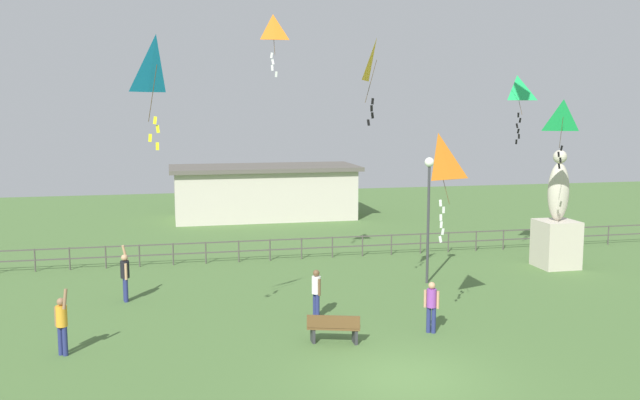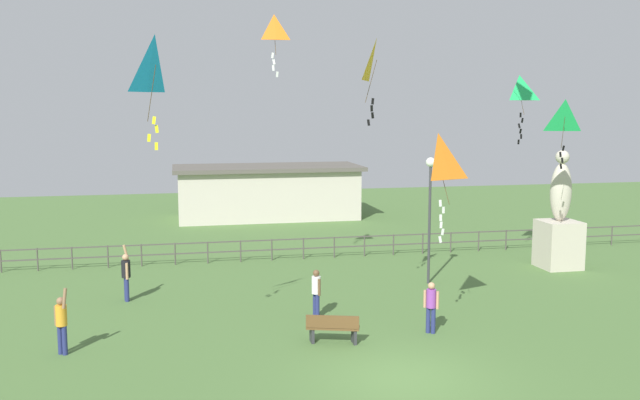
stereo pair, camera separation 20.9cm
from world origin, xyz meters
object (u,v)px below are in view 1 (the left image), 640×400
Objects in this scene: kite_4 at (517,92)px; person_0 at (125,274)px; kite_1 at (273,32)px; kite_6 at (438,161)px; person_1 at (62,322)px; kite_2 at (157,68)px; park_bench at (334,328)px; person_2 at (431,304)px; statue_monument at (557,229)px; lamppost at (429,193)px; person_3 at (316,290)px; kite_3 at (563,119)px; kite_0 at (376,62)px.

person_0 is at bearing -171.59° from kite_4.
kite_1 is 8.25m from kite_6.
kite_1 reaches higher than person_1.
kite_2 is 16.72m from kite_4.
kite_1 is at bearing 95.38° from park_bench.
kite_1 reaches higher than person_2.
statue_monument is 3.18× the size of park_bench.
lamppost is 1.49× the size of kite_6.
kite_3 is (9.54, 1.80, 5.37)m from person_3.
person_3 is 0.48× the size of kite_6.
kite_1 is 8.44m from kite_2.
person_1 is (-12.47, -5.27, -2.53)m from lamppost.
kite_4 is (17.09, 7.42, 6.37)m from person_1.
kite_2 reaches higher than lamppost.
person_0 is at bearing -174.89° from statue_monument.
person_1 reaches higher than person_2.
kite_0 is at bearing -2.02° from person_3.
park_bench is 2.54m from person_3.
statue_monument is 12.40m from kite_0.
kite_0 is 9.65m from kite_4.
kite_6 is at bearing 61.34° from person_2.
lamppost is 12.37m from kite_2.
statue_monument is at bearing 19.54° from person_1.
lamppost is 2.20× the size of kite_1.
kite_3 reaches higher than lamppost.
person_3 is at bearing 89.24° from park_bench.
kite_4 is (-1.65, 0.77, 5.67)m from statue_monument.
kite_3 is (6.53, 4.01, 5.38)m from person_2.
kite_6 is at bearing 1.96° from person_1.
person_3 is 0.58× the size of kite_0.
kite_0 is 0.97× the size of kite_4.
kite_4 reaches higher than person_3.
kite_3 is at bearing -92.26° from kite_4.
kite_3 is (10.21, -2.45, -3.11)m from kite_1.
kite_4 is at bearing 39.69° from park_bench.
person_2 is 0.56× the size of kite_4.
kite_0 reaches higher than person_1.
kite_3 reaches higher than person_2.
kite_2 is at bearing -119.19° from kite_1.
lamppost is at bearing 49.22° from park_bench.
statue_monument reaches higher than person_1.
person_0 is at bearing 153.45° from kite_6.
kite_2 is at bearing -77.69° from person_0.
person_0 is (-11.11, -0.17, -2.49)m from lamppost.
person_0 is 1.25× the size of person_3.
person_3 is (0.03, 2.51, 0.43)m from park_bench.
kite_1 is (-0.64, 6.76, 8.91)m from park_bench.
person_1 is at bearing -169.09° from kite_0.
person_3 reaches higher than park_bench.
kite_0 is (9.29, 1.79, 7.11)m from person_1.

